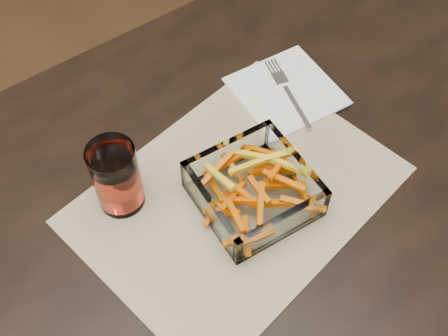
# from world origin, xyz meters

# --- Properties ---
(dining_table) EXTENTS (1.60, 0.90, 0.75)m
(dining_table) POSITION_xyz_m (0.00, 0.00, 0.66)
(dining_table) COLOR black
(dining_table) RESTS_ON ground
(placemat) EXTENTS (0.50, 0.40, 0.00)m
(placemat) POSITION_xyz_m (0.10, 0.05, 0.75)
(placemat) COLOR tan
(placemat) RESTS_ON dining_table
(glass_bowl) EXTENTS (0.17, 0.17, 0.06)m
(glass_bowl) POSITION_xyz_m (0.11, 0.03, 0.78)
(glass_bowl) COLOR white
(glass_bowl) RESTS_ON placemat
(tumbler) EXTENTS (0.07, 0.07, 0.12)m
(tumbler) POSITION_xyz_m (-0.04, 0.14, 0.81)
(tumbler) COLOR white
(tumbler) RESTS_ON placemat
(napkin) EXTENTS (0.17, 0.17, 0.00)m
(napkin) POSITION_xyz_m (0.29, 0.16, 0.76)
(napkin) COLOR white
(napkin) RESTS_ON placemat
(fork) EXTENTS (0.06, 0.16, 0.00)m
(fork) POSITION_xyz_m (0.29, 0.16, 0.76)
(fork) COLOR silver
(fork) RESTS_ON napkin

